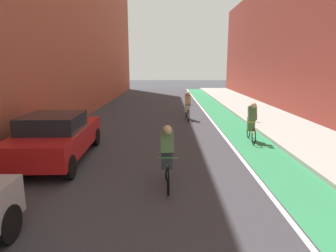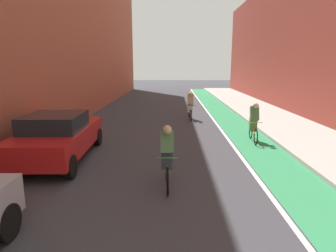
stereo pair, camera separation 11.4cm
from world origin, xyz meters
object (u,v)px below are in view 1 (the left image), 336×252
Objects in this scene: parked_sedan_red at (57,136)px; cyclist_trailing at (252,122)px; cyclist_mid at (168,155)px; cyclist_far at (188,105)px.

parked_sedan_red is 2.67× the size of cyclist_trailing.
cyclist_mid reaches higher than cyclist_far.
cyclist_trailing is 5.31m from cyclist_far.
cyclist_trailing reaches higher than parked_sedan_red.
cyclist_mid reaches higher than cyclist_trailing.
cyclist_far is (-2.26, 4.80, -0.00)m from cyclist_trailing.
cyclist_trailing is (3.39, 4.44, -0.00)m from cyclist_mid.
cyclist_far is (4.70, 7.18, 0.02)m from parked_sedan_red.
cyclist_trailing is 1.00× the size of cyclist_far.
cyclist_far is (1.13, 9.24, -0.00)m from cyclist_mid.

